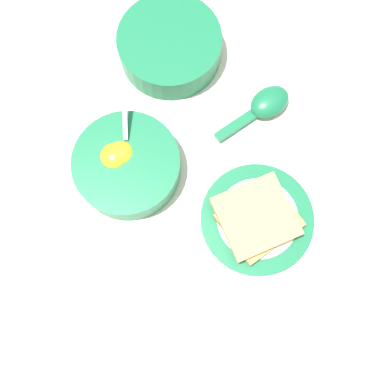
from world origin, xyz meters
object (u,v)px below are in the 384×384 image
Objects in this scene: toast_plate at (257,219)px; toast_sandwich at (257,219)px; egg_bowl at (127,165)px; congee_bowl at (170,46)px; soup_spoon at (265,105)px.

toast_sandwich is (0.00, 0.00, 0.02)m from toast_plate.
egg_bowl is 0.22m from congee_bowl.
toast_sandwich is 1.18× the size of soup_spoon.
toast_sandwich is at bearing 164.32° from egg_bowl.
soup_spoon is at bearing -88.26° from toast_plate.
toast_sandwich is 0.33m from congee_bowl.
toast_sandwich reaches higher than toast_plate.
egg_bowl is 0.22m from toast_sandwich.
toast_sandwich is at bearing 91.05° from soup_spoon.
toast_plate is 1.40× the size of soup_spoon.
egg_bowl reaches higher than congee_bowl.
congee_bowl is at bearing -57.80° from toast_sandwich.
egg_bowl reaches higher than toast_plate.
egg_bowl is 0.96× the size of congee_bowl.
congee_bowl is at bearing -25.32° from soup_spoon.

